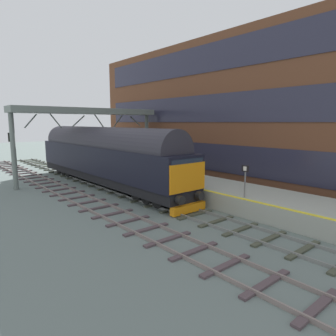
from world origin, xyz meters
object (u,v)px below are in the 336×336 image
at_px(platform_number_sign, 245,176).
at_px(signal_post_near, 12,153).
at_px(waiting_passenger, 180,165).
at_px(diesel_locomotive, 104,155).

bearing_deg(platform_number_sign, signal_post_near, 114.06).
relative_size(signal_post_near, waiting_passenger, 2.58).
xyz_separation_m(diesel_locomotive, platform_number_sign, (2.07, -11.86, -0.30)).
height_order(signal_post_near, waiting_passenger, signal_post_near).
distance_m(signal_post_near, platform_number_sign, 18.46).
height_order(diesel_locomotive, signal_post_near, diesel_locomotive).
distance_m(signal_post_near, waiting_passenger, 13.60).
bearing_deg(waiting_passenger, diesel_locomotive, 25.52).
relative_size(signal_post_near, platform_number_sign, 2.40).
bearing_deg(diesel_locomotive, platform_number_sign, -80.08).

